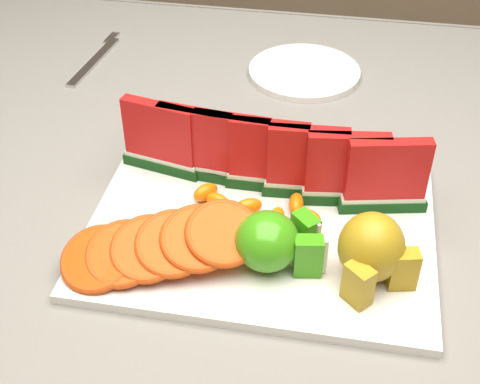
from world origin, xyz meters
name	(u,v)px	position (x,y,z in m)	size (l,w,h in m)	color
table	(224,232)	(0.00, 0.00, 0.65)	(1.40, 0.90, 0.75)	#4F3A1C
tablecloth	(223,198)	(0.00, 0.00, 0.72)	(1.53, 1.03, 0.20)	gray
platter	(261,228)	(0.07, -0.10, 0.76)	(0.40, 0.30, 0.01)	silver
apple_cluster	(274,242)	(0.09, -0.16, 0.80)	(0.11, 0.09, 0.07)	#317C10
pear_cluster	(372,251)	(0.19, -0.16, 0.81)	(0.10, 0.10, 0.08)	#A6920F
side_plate	(304,72)	(0.08, 0.28, 0.76)	(0.23, 0.23, 0.01)	silver
fork	(96,59)	(-0.27, 0.27, 0.76)	(0.03, 0.20, 0.00)	silver
watermelon_row	(269,158)	(0.07, -0.03, 0.82)	(0.39, 0.07, 0.10)	#113C13
orange_fan_front	(160,246)	(-0.03, -0.19, 0.80)	(0.23, 0.14, 0.06)	#F65B01
orange_fan_back	(265,150)	(0.05, 0.02, 0.79)	(0.27, 0.09, 0.04)	#F65B01
tangerine_segments	(255,208)	(0.06, -0.09, 0.78)	(0.16, 0.07, 0.02)	#D85E1E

